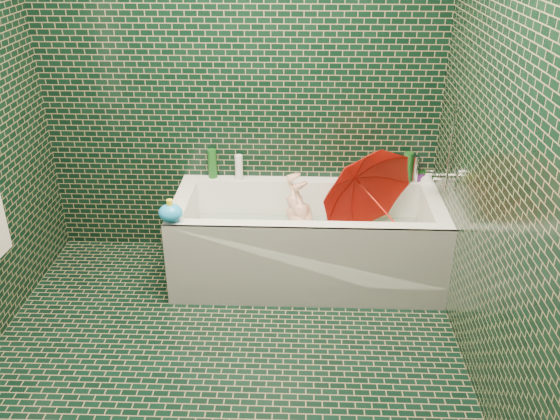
{
  "coord_description": "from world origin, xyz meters",
  "views": [
    {
      "loc": [
        0.4,
        -2.34,
        2.17
      ],
      "look_at": [
        0.28,
        0.82,
        0.58
      ],
      "focal_mm": 38.0,
      "sensor_mm": 36.0,
      "label": 1
    }
  ],
  "objects_px": {
    "child": "(306,235)",
    "bath_toy": "(171,213)",
    "umbrella": "(376,202)",
    "rubber_duck": "(402,176)",
    "bathtub": "(307,248)"
  },
  "relations": [
    {
      "from": "bathtub",
      "to": "rubber_duck",
      "type": "bearing_deg",
      "value": 28.14
    },
    {
      "from": "bathtub",
      "to": "umbrella",
      "type": "distance_m",
      "value": 0.56
    },
    {
      "from": "bathtub",
      "to": "umbrella",
      "type": "bearing_deg",
      "value": -5.36
    },
    {
      "from": "bathtub",
      "to": "child",
      "type": "distance_m",
      "value": 0.1
    },
    {
      "from": "bathtub",
      "to": "child",
      "type": "bearing_deg",
      "value": -166.98
    },
    {
      "from": "child",
      "to": "bath_toy",
      "type": "bearing_deg",
      "value": -82.26
    },
    {
      "from": "child",
      "to": "bathtub",
      "type": "bearing_deg",
      "value": 89.84
    },
    {
      "from": "umbrella",
      "to": "rubber_duck",
      "type": "relative_size",
      "value": 5.45
    },
    {
      "from": "umbrella",
      "to": "bath_toy",
      "type": "relative_size",
      "value": 4.05
    },
    {
      "from": "bath_toy",
      "to": "bathtub",
      "type": "bearing_deg",
      "value": 15.52
    },
    {
      "from": "umbrella",
      "to": "bath_toy",
      "type": "height_order",
      "value": "umbrella"
    },
    {
      "from": "child",
      "to": "umbrella",
      "type": "relative_size",
      "value": 1.31
    },
    {
      "from": "bathtub",
      "to": "umbrella",
      "type": "xyz_separation_m",
      "value": [
        0.42,
        -0.04,
        0.36
      ]
    },
    {
      "from": "rubber_duck",
      "to": "bath_toy",
      "type": "height_order",
      "value": "bath_toy"
    },
    {
      "from": "bath_toy",
      "to": "child",
      "type": "bearing_deg",
      "value": 15.56
    }
  ]
}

